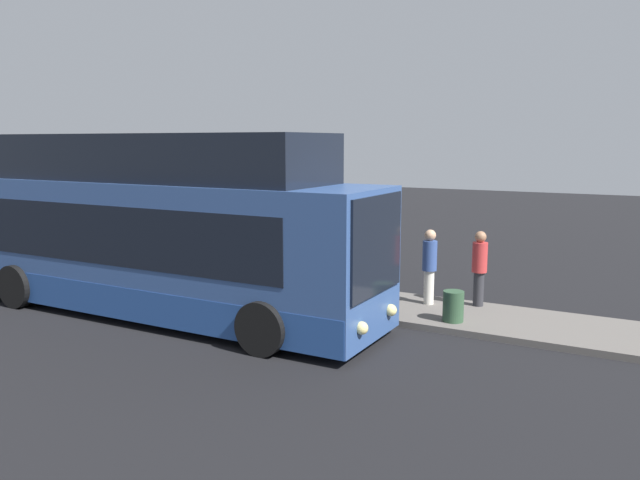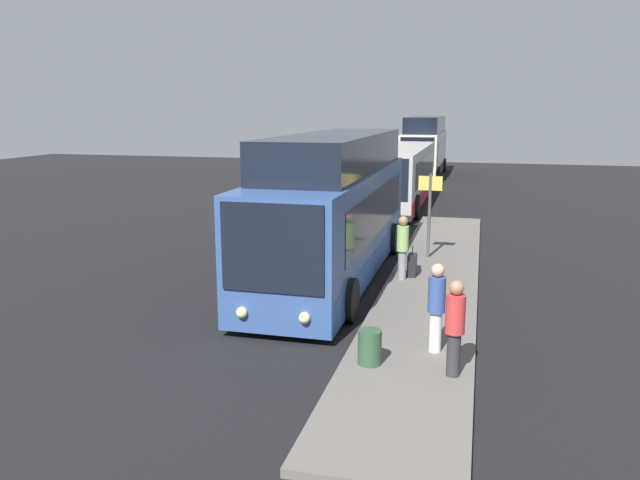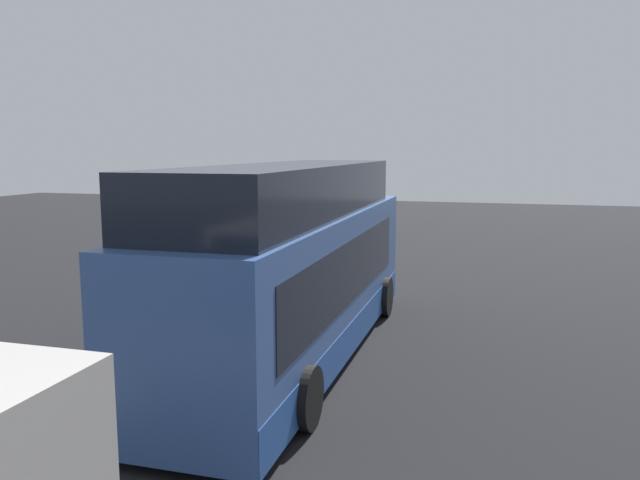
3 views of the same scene
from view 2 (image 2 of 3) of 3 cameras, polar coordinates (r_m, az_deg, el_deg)
ground at (r=18.10m, az=1.37°, el=-3.30°), size 80.00×80.00×0.00m
platform at (r=17.68m, az=10.30°, el=-3.63°), size 20.00×2.43×0.14m
bus_lead at (r=17.71m, az=1.33°, el=2.36°), size 10.89×2.75×4.06m
bus_second at (r=31.32m, az=7.17°, el=5.79°), size 11.38×2.89×2.87m
bus_third at (r=45.33m, az=9.54°, el=8.14°), size 10.51×2.72×4.15m
passenger_boarding at (r=17.13m, az=7.56°, el=-0.40°), size 0.37×0.37×1.77m
passenger_waiting at (r=12.19m, az=10.60°, el=-5.72°), size 0.47×0.47×1.75m
passenger_with_bags at (r=11.17m, az=12.23°, el=-7.50°), size 0.42×0.42×1.74m
suitcase at (r=17.69m, az=8.42°, el=-2.28°), size 0.48×0.23×0.86m
sign_post at (r=19.72m, az=9.99°, el=3.12°), size 0.10×0.73×2.62m
trash_bin at (r=11.66m, az=4.56°, el=-9.74°), size 0.44×0.44×0.65m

